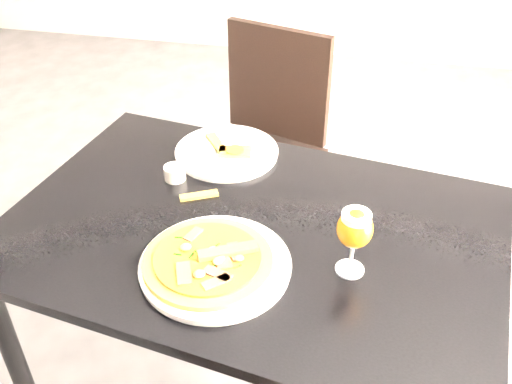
% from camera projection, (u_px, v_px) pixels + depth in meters
% --- Properties ---
extents(dining_table, '(1.31, 0.98, 0.75)m').
position_uv_depth(dining_table, '(251.00, 253.00, 1.45)').
color(dining_table, black).
rests_on(dining_table, ground).
extents(chair_far, '(0.54, 0.54, 0.93)m').
position_uv_depth(chair_far, '(262.00, 145.00, 2.16)').
color(chair_far, black).
rests_on(chair_far, ground).
extents(plate_main, '(0.34, 0.34, 0.02)m').
position_uv_depth(plate_main, '(216.00, 266.00, 1.27)').
color(plate_main, white).
rests_on(plate_main, dining_table).
extents(pizza, '(0.29, 0.29, 0.03)m').
position_uv_depth(pizza, '(208.00, 259.00, 1.26)').
color(pizza, olive).
rests_on(pizza, plate_main).
extents(plate_second, '(0.32, 0.32, 0.02)m').
position_uv_depth(plate_second, '(227.00, 152.00, 1.66)').
color(plate_second, white).
rests_on(plate_second, dining_table).
extents(crust_scraps, '(0.16, 0.13, 0.01)m').
position_uv_depth(crust_scraps, '(229.00, 149.00, 1.65)').
color(crust_scraps, olive).
rests_on(crust_scraps, plate_second).
extents(loose_crust, '(0.10, 0.07, 0.01)m').
position_uv_depth(loose_crust, '(199.00, 195.00, 1.49)').
color(loose_crust, olive).
rests_on(loose_crust, dining_table).
extents(sauce_cup, '(0.06, 0.06, 0.04)m').
position_uv_depth(sauce_cup, '(175.00, 172.00, 1.55)').
color(sauce_cup, silver).
rests_on(sauce_cup, dining_table).
extents(beer_glass, '(0.08, 0.08, 0.16)m').
position_uv_depth(beer_glass, '(355.00, 229.00, 1.20)').
color(beer_glass, silver).
rests_on(beer_glass, dining_table).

